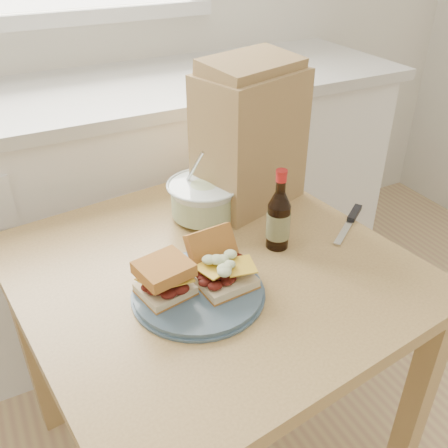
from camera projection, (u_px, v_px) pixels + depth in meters
name	position (u px, v px, depth m)	size (l,w,h in m)	color
cabinet_run	(82.00, 216.00, 1.87)	(2.50, 0.64, 0.94)	white
dining_table	(212.00, 298.00, 1.25)	(0.97, 0.97, 0.72)	tan
plate	(198.00, 292.00, 1.09)	(0.28, 0.28, 0.02)	#455D70
sandwich_left	(164.00, 278.00, 1.05)	(0.12, 0.12, 0.08)	beige
sandwich_right	(221.00, 266.00, 1.10)	(0.13, 0.17, 0.10)	beige
coleslaw_bowl	(204.00, 201.00, 1.35)	(0.20, 0.20, 0.20)	silver
beer_bottle	(279.00, 219.00, 1.22)	(0.06, 0.06, 0.21)	black
knife	(352.00, 218.00, 1.36)	(0.18, 0.14, 0.01)	silver
paper_bag	(250.00, 140.00, 1.36)	(0.28, 0.19, 0.37)	tan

